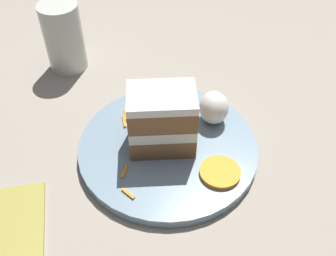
% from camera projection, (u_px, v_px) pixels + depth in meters
% --- Properties ---
extents(ground_plane, '(6.00, 6.00, 0.00)m').
position_uv_depth(ground_plane, '(182.00, 167.00, 0.59)').
color(ground_plane, '#38332D').
rests_on(ground_plane, ground).
extents(dining_table, '(1.23, 0.96, 0.03)m').
position_uv_depth(dining_table, '(182.00, 161.00, 0.58)').
color(dining_table, gray).
rests_on(dining_table, ground).
extents(plate, '(0.26, 0.26, 0.01)m').
position_uv_depth(plate, '(168.00, 147.00, 0.57)').
color(plate, gray).
rests_on(plate, dining_table).
extents(cake_slice, '(0.08, 0.10, 0.09)m').
position_uv_depth(cake_slice, '(162.00, 120.00, 0.54)').
color(cake_slice, brown).
rests_on(cake_slice, plate).
extents(cream_dollop, '(0.05, 0.04, 0.05)m').
position_uv_depth(cream_dollop, '(214.00, 108.00, 0.58)').
color(cream_dollop, white).
rests_on(cream_dollop, plate).
extents(orange_garnish, '(0.06, 0.06, 0.01)m').
position_uv_depth(orange_garnish, '(220.00, 172.00, 0.53)').
color(orange_garnish, orange).
rests_on(orange_garnish, plate).
extents(carrot_shreds_scatter, '(0.19, 0.13, 0.00)m').
position_uv_depth(carrot_shreds_scatter, '(141.00, 131.00, 0.58)').
color(carrot_shreds_scatter, orange).
rests_on(carrot_shreds_scatter, plate).
extents(drinking_glass, '(0.07, 0.07, 0.12)m').
position_uv_depth(drinking_glass, '(65.00, 41.00, 0.69)').
color(drinking_glass, beige).
rests_on(drinking_glass, dining_table).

